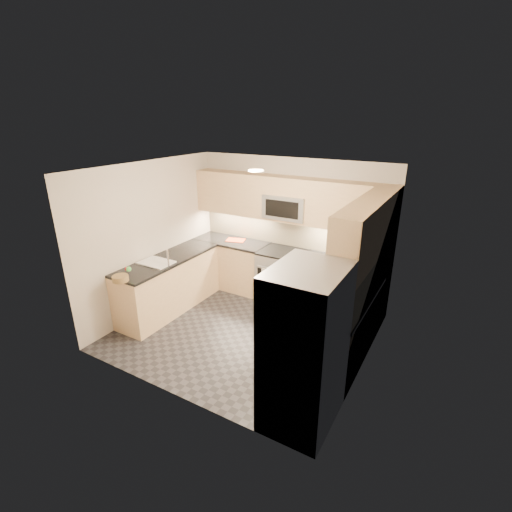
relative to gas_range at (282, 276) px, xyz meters
name	(u,v)px	position (x,y,z in m)	size (l,w,h in m)	color
floor	(245,332)	(0.00, -1.28, -0.46)	(3.60, 3.20, 0.00)	black
ceiling	(243,169)	(0.00, -1.28, 2.04)	(3.60, 3.20, 0.02)	beige
wall_back	(291,229)	(0.00, 0.32, 0.79)	(3.60, 0.02, 2.50)	beige
wall_front	(166,303)	(0.00, -2.88, 0.79)	(3.60, 0.02, 2.50)	beige
wall_left	(152,238)	(-1.80, -1.28, 0.79)	(0.02, 3.20, 2.50)	beige
wall_right	(370,284)	(1.80, -1.28, 0.79)	(0.02, 3.20, 2.50)	beige
base_cab_back_left	(232,264)	(-1.09, 0.02, -0.01)	(1.42, 0.60, 0.90)	#DDB685
base_cab_back_right	(341,289)	(1.09, 0.02, -0.01)	(1.42, 0.60, 0.90)	#DDB685
base_cab_right	(344,328)	(1.50, -1.12, -0.01)	(0.60, 1.70, 0.90)	#DDB685
base_cab_peninsula	(170,285)	(-1.50, -1.28, -0.01)	(0.60, 2.00, 0.90)	#DDB685
countertop_back_left	(231,241)	(-1.09, 0.02, 0.47)	(1.42, 0.63, 0.04)	black
countertop_back_right	(344,263)	(1.09, 0.02, 0.47)	(1.42, 0.63, 0.04)	black
countertop_right	(347,298)	(1.50, -1.12, 0.47)	(0.63, 1.70, 0.04)	black
countertop_peninsula	(167,259)	(-1.50, -1.28, 0.47)	(0.63, 2.00, 0.04)	black
upper_cab_back	(288,199)	(0.00, 0.15, 1.37)	(3.60, 0.35, 0.75)	#DDB685
upper_cab_right	(367,231)	(1.62, -1.00, 1.37)	(0.35, 1.95, 0.75)	#DDB685
backsplash_back	(291,232)	(0.00, 0.32, 0.74)	(3.60, 0.01, 0.51)	tan
backsplash_right	(378,275)	(1.80, -0.82, 0.74)	(0.01, 2.30, 0.51)	tan
gas_range	(282,276)	(0.00, 0.00, 0.00)	(0.76, 0.65, 0.91)	#9C9FA3
range_cooktop	(282,252)	(0.00, 0.00, 0.46)	(0.76, 0.65, 0.03)	black
oven_door_glass	(273,283)	(0.00, -0.33, -0.01)	(0.62, 0.02, 0.45)	black
oven_handle	(273,269)	(0.00, -0.35, 0.26)	(0.02, 0.02, 0.60)	#B2B5BA
microwave	(287,207)	(0.00, 0.12, 1.24)	(0.76, 0.40, 0.40)	gray
microwave_door	(282,209)	(0.00, -0.08, 1.24)	(0.60, 0.01, 0.28)	black
refrigerator	(305,348)	(1.45, -2.43, 0.45)	(0.70, 0.90, 1.80)	#A0A1A8
fridge_handle_left	(265,343)	(1.08, -2.61, 0.49)	(0.02, 0.02, 1.20)	#B2B5BA
fridge_handle_right	(280,327)	(1.08, -2.25, 0.49)	(0.02, 0.02, 1.20)	#B2B5BA
sink_basin	(157,266)	(-1.50, -1.53, 0.42)	(0.52, 0.38, 0.16)	white
faucet	(168,258)	(-1.24, -1.53, 0.62)	(0.03, 0.03, 0.28)	silver
utensil_bowl	(371,262)	(1.52, 0.02, 0.57)	(0.31, 0.31, 0.18)	#52C153
cutting_board	(236,240)	(-1.02, 0.07, 0.49)	(0.34, 0.24, 0.01)	red
fruit_basket	(120,278)	(-1.45, -2.29, 0.53)	(0.23, 0.23, 0.08)	olive
fruit_apple	(127,269)	(-1.50, -2.11, 0.60)	(0.06, 0.06, 0.06)	red
fruit_pear	(129,269)	(-1.47, -2.11, 0.60)	(0.08, 0.08, 0.08)	#55C758
dish_towel_check	(265,277)	(-0.14, -0.37, 0.10)	(0.16, 0.01, 0.31)	white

